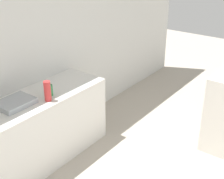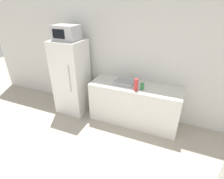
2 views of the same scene
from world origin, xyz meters
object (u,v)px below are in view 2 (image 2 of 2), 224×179
object	(u,v)px
refrigerator	(72,77)
bottle_short	(142,86)
microwave	(66,33)
bottle_tall	(136,85)

from	to	relation	value
refrigerator	bottle_short	size ratio (longest dim) A/B	12.80
microwave	bottle_short	world-z (taller)	microwave
microwave	bottle_tall	xyz separation A→B (m)	(1.55, -0.10, -0.85)
microwave	bottle_tall	distance (m)	1.77
refrigerator	bottle_tall	size ratio (longest dim) A/B	7.18
microwave	bottle_short	xyz separation A→B (m)	(1.65, -0.01, -0.90)
microwave	bottle_tall	world-z (taller)	microwave
refrigerator	microwave	world-z (taller)	microwave
microwave	bottle_short	size ratio (longest dim) A/B	3.85
bottle_tall	bottle_short	xyz separation A→B (m)	(0.10, 0.08, -0.05)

